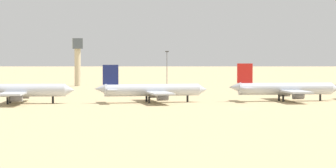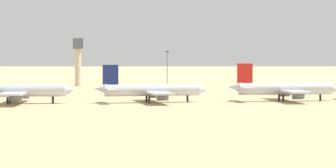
% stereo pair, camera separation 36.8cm
% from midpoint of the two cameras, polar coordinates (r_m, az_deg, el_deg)
% --- Properties ---
extents(ground, '(4000.00, 4000.00, 0.00)m').
position_cam_midpoint_polar(ground, '(210.30, 6.15, -2.02)').
color(ground, tan).
extents(ridge_center, '(419.10, 385.15, 136.13)m').
position_cam_midpoint_polar(ridge_center, '(1288.10, -0.65, 4.69)').
color(ridge_center, slate).
rests_on(ridge_center, ground).
extents(parked_jet_navy_1, '(40.92, 34.68, 13.51)m').
position_cam_midpoint_polar(parked_jet_navy_1, '(234.99, -12.69, -0.52)').
color(parked_jet_navy_1, silver).
rests_on(parked_jet_navy_1, ground).
extents(parked_jet_navy_2, '(39.03, 32.70, 12.92)m').
position_cam_midpoint_polar(parked_jet_navy_2, '(234.65, -1.37, -0.51)').
color(parked_jet_navy_2, silver).
rests_on(parked_jet_navy_2, ground).
extents(parked_jet_red_3, '(40.17, 33.80, 13.27)m').
position_cam_midpoint_polar(parked_jet_red_3, '(245.23, 9.63, -0.40)').
color(parked_jet_red_3, silver).
rests_on(parked_jet_red_3, ground).
extents(control_tower, '(5.20, 5.20, 25.02)m').
position_cam_midpoint_polar(control_tower, '(364.42, -7.42, 2.21)').
color(control_tower, '#C6B793').
rests_on(control_tower, ground).
extents(light_pole_west, '(1.80, 0.50, 18.26)m').
position_cam_midpoint_polar(light_pole_west, '(344.66, -0.03, 1.43)').
color(light_pole_west, '#59595E').
rests_on(light_pole_west, ground).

